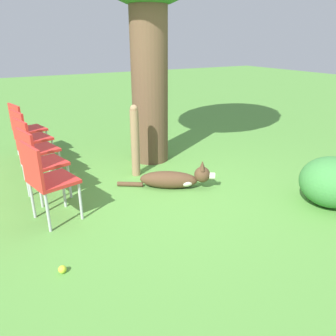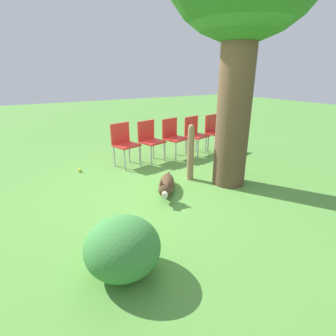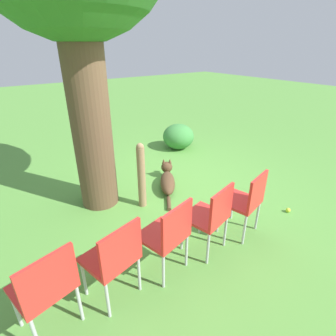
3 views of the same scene
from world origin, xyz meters
name	(u,v)px [view 3 (image 3 of 3)]	position (x,y,z in m)	size (l,w,h in m)	color
ground_plane	(167,189)	(0.00, 0.00, 0.00)	(30.00, 30.00, 0.00)	#56933D
dog	(167,180)	(0.09, -0.07, 0.12)	(1.10, 0.79, 0.37)	#513823
fence_post	(141,175)	(-0.17, 0.58, 0.51)	(0.12, 0.12, 1.01)	#937551
red_chair_0	(247,199)	(-1.49, -0.13, 0.51)	(0.51, 0.53, 0.87)	red
red_chair_1	(211,214)	(-1.47, 0.45, 0.51)	(0.51, 0.53, 0.87)	red
red_chair_2	(168,233)	(-1.44, 1.03, 0.51)	(0.51, 0.53, 0.87)	red
red_chair_3	(114,256)	(-1.41, 1.60, 0.51)	(0.51, 0.53, 0.87)	red
red_chair_4	(46,286)	(-1.39, 2.18, 0.51)	(0.51, 0.53, 0.87)	red
tennis_ball	(288,210)	(-1.58, -1.04, 0.03)	(0.07, 0.07, 0.07)	#CCE033
low_shrub	(178,136)	(1.43, -1.35, 0.29)	(0.72, 0.72, 0.57)	#3D843D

